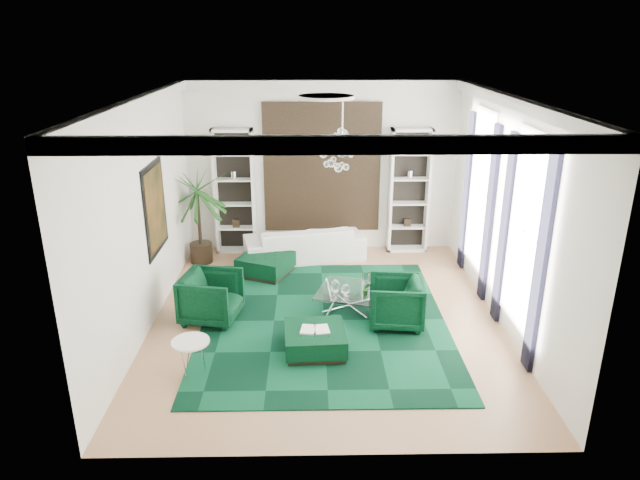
{
  "coord_description": "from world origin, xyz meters",
  "views": [
    {
      "loc": [
        -0.27,
        -8.99,
        4.74
      ],
      "look_at": [
        -0.1,
        0.5,
        1.27
      ],
      "focal_mm": 32.0,
      "sensor_mm": 36.0,
      "label": 1
    }
  ],
  "objects_px": {
    "armchair_right": "(396,302)",
    "palm": "(198,205)",
    "sofa": "(304,243)",
    "armchair_left": "(211,297)",
    "coffee_table": "(350,299)",
    "ottoman_front": "(315,340)",
    "side_table": "(192,358)",
    "ottoman_side": "(266,265)"
  },
  "relations": [
    {
      "from": "ottoman_side",
      "to": "side_table",
      "type": "distance_m",
      "value": 3.75
    },
    {
      "from": "armchair_left",
      "to": "coffee_table",
      "type": "distance_m",
      "value": 2.47
    },
    {
      "from": "ottoman_front",
      "to": "sofa",
      "type": "bearing_deg",
      "value": 92.91
    },
    {
      "from": "armchair_right",
      "to": "palm",
      "type": "relative_size",
      "value": 0.35
    },
    {
      "from": "sofa",
      "to": "ottoman_front",
      "type": "bearing_deg",
      "value": 80.81
    },
    {
      "from": "armchair_left",
      "to": "ottoman_front",
      "type": "distance_m",
      "value": 2.1
    },
    {
      "from": "armchair_left",
      "to": "ottoman_front",
      "type": "relative_size",
      "value": 1.02
    },
    {
      "from": "sofa",
      "to": "armchair_left",
      "type": "distance_m",
      "value": 3.25
    },
    {
      "from": "sofa",
      "to": "palm",
      "type": "relative_size",
      "value": 0.99
    },
    {
      "from": "side_table",
      "to": "palm",
      "type": "relative_size",
      "value": 0.21
    },
    {
      "from": "ottoman_side",
      "to": "palm",
      "type": "relative_size",
      "value": 0.36
    },
    {
      "from": "coffee_table",
      "to": "ottoman_side",
      "type": "bearing_deg",
      "value": 135.53
    },
    {
      "from": "armchair_right",
      "to": "coffee_table",
      "type": "height_order",
      "value": "armchair_right"
    },
    {
      "from": "sofa",
      "to": "coffee_table",
      "type": "xyz_separation_m",
      "value": [
        0.84,
        -2.47,
        -0.19
      ]
    },
    {
      "from": "armchair_right",
      "to": "ottoman_side",
      "type": "bearing_deg",
      "value": -127.21
    },
    {
      "from": "armchair_left",
      "to": "side_table",
      "type": "relative_size",
      "value": 1.72
    },
    {
      "from": "palm",
      "to": "ottoman_front",
      "type": "bearing_deg",
      "value": -57.08
    },
    {
      "from": "sofa",
      "to": "palm",
      "type": "xyz_separation_m",
      "value": [
        -2.24,
        -0.15,
        0.93
      ]
    },
    {
      "from": "armchair_left",
      "to": "side_table",
      "type": "distance_m",
      "value": 1.69
    },
    {
      "from": "side_table",
      "to": "ottoman_front",
      "type": "bearing_deg",
      "value": 18.31
    },
    {
      "from": "palm",
      "to": "side_table",
      "type": "bearing_deg",
      "value": -81.73
    },
    {
      "from": "coffee_table",
      "to": "side_table",
      "type": "xyz_separation_m",
      "value": [
        -2.45,
        -2.05,
        0.08
      ]
    },
    {
      "from": "armchair_right",
      "to": "palm",
      "type": "distance_m",
      "value": 4.89
    },
    {
      "from": "armchair_right",
      "to": "ottoman_front",
      "type": "bearing_deg",
      "value": -52.59
    },
    {
      "from": "ottoman_side",
      "to": "side_table",
      "type": "height_order",
      "value": "side_table"
    },
    {
      "from": "coffee_table",
      "to": "ottoman_front",
      "type": "bearing_deg",
      "value": -113.95
    },
    {
      "from": "armchair_right",
      "to": "side_table",
      "type": "height_order",
      "value": "armchair_right"
    },
    {
      "from": "coffee_table",
      "to": "ottoman_side",
      "type": "xyz_separation_m",
      "value": [
        -1.63,
        1.6,
        0.02
      ]
    },
    {
      "from": "ottoman_front",
      "to": "side_table",
      "type": "bearing_deg",
      "value": -161.69
    },
    {
      "from": "armchair_right",
      "to": "palm",
      "type": "height_order",
      "value": "palm"
    },
    {
      "from": "sofa",
      "to": "armchair_left",
      "type": "relative_size",
      "value": 2.72
    },
    {
      "from": "sofa",
      "to": "armchair_left",
      "type": "bearing_deg",
      "value": 48.69
    },
    {
      "from": "coffee_table",
      "to": "sofa",
      "type": "bearing_deg",
      "value": 108.91
    },
    {
      "from": "ottoman_side",
      "to": "palm",
      "type": "height_order",
      "value": "palm"
    },
    {
      "from": "side_table",
      "to": "palm",
      "type": "height_order",
      "value": "palm"
    },
    {
      "from": "sofa",
      "to": "armchair_right",
      "type": "xyz_separation_m",
      "value": [
        1.59,
        -3.05,
        0.04
      ]
    },
    {
      "from": "sofa",
      "to": "side_table",
      "type": "relative_size",
      "value": 4.67
    },
    {
      "from": "sofa",
      "to": "armchair_right",
      "type": "height_order",
      "value": "armchair_right"
    },
    {
      "from": "ottoman_front",
      "to": "palm",
      "type": "bearing_deg",
      "value": 122.92
    },
    {
      "from": "armchair_left",
      "to": "coffee_table",
      "type": "height_order",
      "value": "armchair_left"
    },
    {
      "from": "ottoman_front",
      "to": "palm",
      "type": "height_order",
      "value": "palm"
    },
    {
      "from": "armchair_left",
      "to": "palm",
      "type": "xyz_separation_m",
      "value": [
        -0.66,
        2.69,
        0.88
      ]
    }
  ]
}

